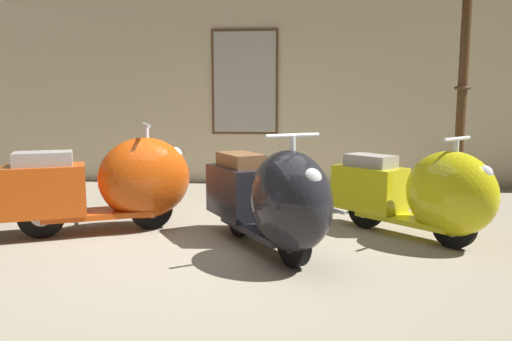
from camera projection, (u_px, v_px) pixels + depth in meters
name	position (u px, v px, depth m)	size (l,w,h in m)	color
ground_plane	(210.00, 254.00, 4.43)	(60.00, 60.00, 0.00)	gray
showroom_back_wall	(264.00, 82.00, 8.03)	(18.00, 0.63, 3.30)	beige
scooter_0	(115.00, 183.00, 5.13)	(1.88, 1.22, 1.12)	black
scooter_1	(273.00, 199.00, 4.35)	(1.39, 1.78, 1.09)	black
scooter_2	(423.00, 193.00, 4.79)	(1.56, 1.50, 1.03)	black
lamppost	(463.00, 87.00, 5.80)	(0.28, 0.28, 2.83)	#472D19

